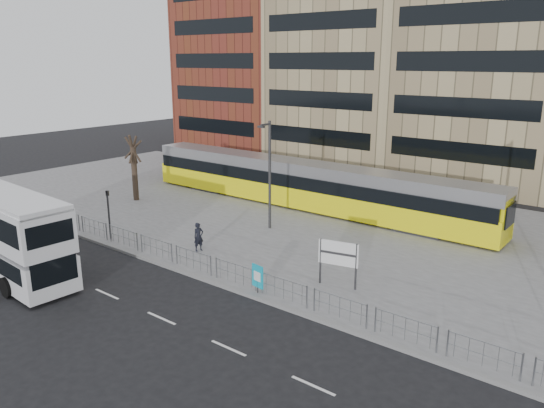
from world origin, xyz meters
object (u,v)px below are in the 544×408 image
Objects in this scene: pedestrian at (199,237)px; traffic_light_west at (108,208)px; tram at (305,185)px; ad_panel at (258,277)px; station_sign at (338,255)px; lamp_post_west at (269,170)px; bare_tree at (132,133)px; double_decker_bus at (1,228)px.

traffic_light_west is (-5.85, -1.93, 1.13)m from pedestrian.
tram is 15.73m from ad_panel.
station_sign is at bearing -70.05° from pedestrian.
lamp_post_west is at bearing 135.90° from station_sign.
traffic_light_west is 0.44× the size of lamp_post_west.
tram is at bearing 53.92° from traffic_light_west.
pedestrian is 0.24× the size of bare_tree.
double_decker_bus is 1.60× the size of bare_tree.
lamp_post_west is at bearing -78.24° from tram.
station_sign is 9.04m from pedestrian.
bare_tree reaches higher than pedestrian.
tram is 12.55× the size of station_sign.
bare_tree is (-6.52, 7.00, 3.35)m from traffic_light_west.
ad_panel is 12.30m from traffic_light_west.
double_decker_bus is 8.02× the size of ad_panel.
double_decker_bus is 3.65× the size of traffic_light_west.
pedestrian is 6.26m from traffic_light_west.
tram is 4.12× the size of lamp_post_west.
traffic_light_west is at bearing 91.55° from double_decker_bus.
traffic_light_west is 10.27m from lamp_post_west.
station_sign is at bearing -5.27° from traffic_light_west.
pedestrian is 14.09m from bare_tree.
tram is (5.34, 20.07, -0.55)m from double_decker_bus.
double_decker_bus reaches higher than traffic_light_west.
pedestrian is at bearing 171.91° from station_sign.
pedestrian is at bearing 169.35° from ad_panel.
ad_panel is 6.79m from pedestrian.
tram is 14.58m from traffic_light_west.
bare_tree is (-12.36, 5.07, 4.48)m from pedestrian.
traffic_light_west is (-12.24, 0.38, 1.15)m from ad_panel.
double_decker_bus reaches higher than pedestrian.
lamp_post_west is at bearing 10.14° from pedestrian.
double_decker_bus is 13.89m from ad_panel.
lamp_post_west is (6.39, 7.80, 1.93)m from traffic_light_west.
lamp_post_west reaches higher than traffic_light_west.
traffic_light_west is at bearing 123.70° from pedestrian.
tram reaches higher than ad_panel.
lamp_post_west is (0.55, 5.87, 3.05)m from pedestrian.
lamp_post_west is 13.01m from bare_tree.
tram is at bearing 29.63° from bare_tree.
station_sign is at bearing -31.50° from lamp_post_west.
tram is 14.64m from station_sign.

